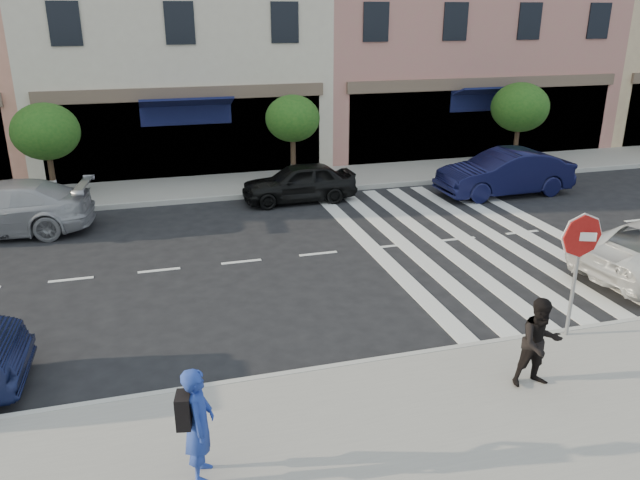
{
  "coord_description": "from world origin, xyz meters",
  "views": [
    {
      "loc": [
        -2.07,
        -10.39,
        5.9
      ],
      "look_at": [
        1.28,
        1.33,
        1.4
      ],
      "focal_mm": 35.0,
      "sensor_mm": 36.0,
      "label": 1
    }
  ],
  "objects_px": {
    "stop_sign": "(580,248)",
    "walker": "(540,343)",
    "car_far_right": "(505,173)",
    "photographer": "(199,424)",
    "car_far_mid": "(299,182)"
  },
  "relations": [
    {
      "from": "photographer",
      "to": "walker",
      "type": "xyz_separation_m",
      "value": [
        5.44,
        0.65,
        -0.04
      ]
    },
    {
      "from": "photographer",
      "to": "car_far_right",
      "type": "height_order",
      "value": "photographer"
    },
    {
      "from": "car_far_mid",
      "to": "photographer",
      "type": "bearing_deg",
      "value": -20.85
    },
    {
      "from": "photographer",
      "to": "car_far_mid",
      "type": "height_order",
      "value": "photographer"
    },
    {
      "from": "photographer",
      "to": "car_far_mid",
      "type": "bearing_deg",
      "value": -8.25
    },
    {
      "from": "photographer",
      "to": "car_far_mid",
      "type": "relative_size",
      "value": 0.43
    },
    {
      "from": "photographer",
      "to": "walker",
      "type": "distance_m",
      "value": 5.48
    },
    {
      "from": "photographer",
      "to": "car_far_right",
      "type": "xyz_separation_m",
      "value": [
        11.29,
        11.19,
        -0.19
      ]
    },
    {
      "from": "stop_sign",
      "to": "car_far_mid",
      "type": "bearing_deg",
      "value": 126.12
    },
    {
      "from": "walker",
      "to": "car_far_mid",
      "type": "bearing_deg",
      "value": 98.64
    },
    {
      "from": "walker",
      "to": "car_far_right",
      "type": "height_order",
      "value": "walker"
    },
    {
      "from": "stop_sign",
      "to": "walker",
      "type": "distance_m",
      "value": 2.24
    },
    {
      "from": "photographer",
      "to": "car_far_mid",
      "type": "xyz_separation_m",
      "value": [
        4.42,
        12.34,
        -0.32
      ]
    },
    {
      "from": "photographer",
      "to": "walker",
      "type": "bearing_deg",
      "value": -71.76
    },
    {
      "from": "walker",
      "to": "car_far_mid",
      "type": "relative_size",
      "value": 0.41
    }
  ]
}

